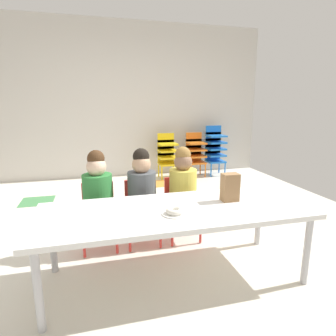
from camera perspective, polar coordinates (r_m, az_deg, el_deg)
ground_plane at (r=3.08m, az=-3.02°, el=-12.74°), size 5.25×5.18×0.02m
back_wall at (r=5.34m, az=-9.04°, el=13.07°), size 5.25×0.10×2.73m
craft_table at (r=2.12m, az=1.51°, el=-9.19°), size 1.98×0.76×0.56m
seated_child_near_camera at (r=2.61m, az=-13.89°, el=-4.54°), size 0.33×0.33×0.92m
seated_child_middle_seat at (r=2.64m, az=-5.27°, el=-4.01°), size 0.32×0.32×0.92m
seated_child_far_right at (r=2.73m, az=2.95°, el=-3.42°), size 0.33×0.33×0.92m
kid_chair_yellow_stack at (r=5.14m, az=-0.18°, el=3.07°), size 0.32×0.30×0.80m
kid_chair_orange_stack at (r=5.30m, az=5.49°, el=3.30°), size 0.32×0.30×0.80m
kid_chair_blue_stack at (r=5.43m, az=9.39°, el=4.07°), size 0.32×0.30×0.92m
paper_bag_brown at (r=2.29m, az=12.30°, el=-3.79°), size 0.13×0.09×0.22m
paper_plate_near_edge at (r=2.00m, az=1.37°, el=-9.16°), size 0.18×0.18×0.01m
donut_powdered_on_plate at (r=1.99m, az=1.37°, el=-8.55°), size 0.12×0.12×0.04m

